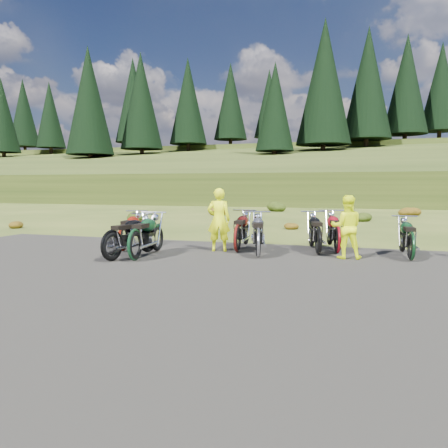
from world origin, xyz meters
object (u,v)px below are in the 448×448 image
(motorcycle_0, at_px, (112,262))
(person_middle, at_px, (219,221))
(motorcycle_3, at_px, (258,259))
(motorcycle_7, at_px, (411,262))

(motorcycle_0, bearing_deg, person_middle, -30.78)
(motorcycle_3, distance_m, motorcycle_7, 3.81)
(motorcycle_0, distance_m, motorcycle_7, 7.46)
(person_middle, bearing_deg, motorcycle_7, 164.44)
(motorcycle_3, bearing_deg, motorcycle_7, -93.61)
(motorcycle_7, xyz_separation_m, person_middle, (-5.09, 0.10, 0.90))
(motorcycle_0, bearing_deg, motorcycle_7, -62.69)
(motorcycle_3, distance_m, person_middle, 1.79)
(motorcycle_7, bearing_deg, person_middle, 84.89)
(motorcycle_0, height_order, motorcycle_7, motorcycle_0)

